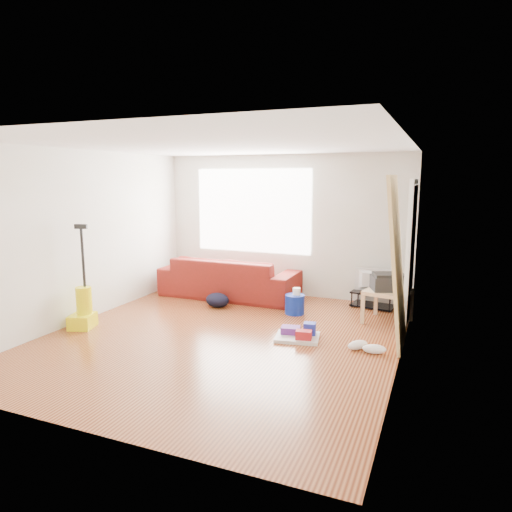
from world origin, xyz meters
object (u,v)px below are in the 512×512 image
at_px(bucket, 295,314).
at_px(vacuum, 83,309).
at_px(side_table, 388,295).
at_px(backpack, 217,307).
at_px(tv_stand, 373,299).
at_px(cleaning_tray, 299,334).
at_px(sofa, 230,296).

height_order(bucket, vacuum, vacuum).
xyz_separation_m(side_table, bucket, (-1.38, -0.11, -0.41)).
relative_size(bucket, backpack, 0.72).
height_order(backpack, vacuum, vacuum).
relative_size(tv_stand, bucket, 2.43).
distance_m(cleaning_tray, backpack, 1.93).
bearing_deg(cleaning_tray, side_table, 49.65).
relative_size(tv_stand, cleaning_tray, 1.16).
bearing_deg(backpack, side_table, 23.54).
height_order(side_table, backpack, side_table).
distance_m(sofa, vacuum, 2.62).
xyz_separation_m(bucket, vacuum, (-2.57, -1.76, 0.27)).
bearing_deg(cleaning_tray, bucket, 110.37).
distance_m(bucket, cleaning_tray, 1.13).
bearing_deg(cleaning_tray, tv_stand, 69.99).
distance_m(tv_stand, bucket, 1.38).
bearing_deg(bucket, vacuum, -145.57).
relative_size(bucket, cleaning_tray, 0.48).
bearing_deg(side_table, bucket, -175.44).
height_order(sofa, bucket, sofa).
bearing_deg(backpack, sofa, 117.50).
distance_m(sofa, cleaning_tray, 2.42).
distance_m(tv_stand, vacuum, 4.48).
bearing_deg(side_table, cleaning_tray, -130.35).
distance_m(cleaning_tray, vacuum, 3.05).
bearing_deg(sofa, side_table, 170.60).
height_order(tv_stand, cleaning_tray, tv_stand).
height_order(sofa, backpack, sofa).
relative_size(tv_stand, side_table, 1.04).
bearing_deg(backpack, vacuum, -109.22).
bearing_deg(tv_stand, vacuum, -135.81).
relative_size(sofa, cleaning_tray, 3.83).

